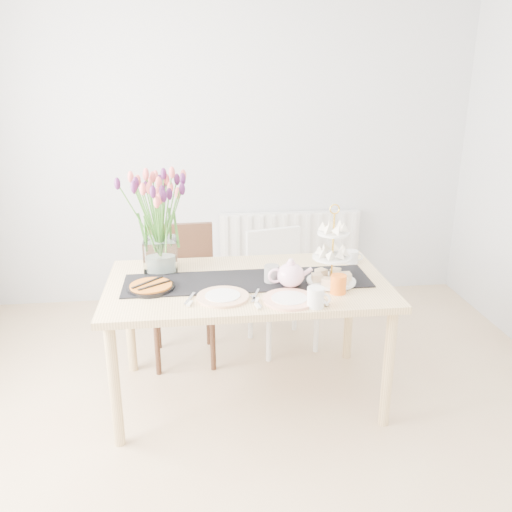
{
  "coord_description": "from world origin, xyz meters",
  "views": [
    {
      "loc": [
        -0.31,
        -2.19,
        1.9
      ],
      "look_at": [
        0.02,
        0.62,
        0.92
      ],
      "focal_mm": 38.0,
      "sensor_mm": 36.0,
      "label": 1
    }
  ],
  "objects": [
    {
      "name": "room_shell",
      "position": [
        0.0,
        0.0,
        1.3
      ],
      "size": [
        4.5,
        4.5,
        4.5
      ],
      "color": "tan",
      "rests_on": "ground"
    },
    {
      "name": "radiator",
      "position": [
        0.5,
        2.19,
        0.45
      ],
      "size": [
        1.2,
        0.08,
        0.6
      ],
      "primitive_type": "cube",
      "color": "white",
      "rests_on": "room_shell"
    },
    {
      "name": "dining_table",
      "position": [
        -0.02,
        0.67,
        0.67
      ],
      "size": [
        1.6,
        0.9,
        0.75
      ],
      "color": "tan",
      "rests_on": "ground"
    },
    {
      "name": "chair_brown",
      "position": [
        -0.41,
        1.25,
        0.53
      ],
      "size": [
        0.47,
        0.47,
        0.91
      ],
      "rotation": [
        0.0,
        0.0,
        0.04
      ],
      "color": "#352013",
      "rests_on": "ground"
    },
    {
      "name": "chair_white",
      "position": [
        0.27,
        1.36,
        0.48
      ],
      "size": [
        0.5,
        0.5,
        0.83
      ],
      "rotation": [
        0.0,
        0.0,
        0.25
      ],
      "color": "white",
      "rests_on": "ground"
    },
    {
      "name": "table_runner",
      "position": [
        -0.02,
        0.67,
        0.75
      ],
      "size": [
        1.4,
        0.35,
        0.01
      ],
      "primitive_type": "cube",
      "color": "black",
      "rests_on": "dining_table"
    },
    {
      "name": "tulip_vase",
      "position": [
        -0.52,
        0.91,
        1.15
      ],
      "size": [
        0.71,
        0.71,
        0.62
      ],
      "rotation": [
        0.0,
        0.0,
        0.05
      ],
      "color": "silver",
      "rests_on": "dining_table"
    },
    {
      "name": "cake_stand",
      "position": [
        0.45,
        0.59,
        0.87
      ],
      "size": [
        0.28,
        0.28,
        0.41
      ],
      "rotation": [
        0.0,
        0.0,
        -0.16
      ],
      "color": "gold",
      "rests_on": "dining_table"
    },
    {
      "name": "teapot",
      "position": [
        0.21,
        0.55,
        0.83
      ],
      "size": [
        0.24,
        0.2,
        0.16
      ],
      "primitive_type": null,
      "rotation": [
        0.0,
        0.0,
        0.01
      ],
      "color": "white",
      "rests_on": "dining_table"
    },
    {
      "name": "cream_jug",
      "position": [
        0.66,
        0.9,
        0.79
      ],
      "size": [
        0.1,
        0.1,
        0.08
      ],
      "primitive_type": "cylinder",
      "rotation": [
        0.0,
        0.0,
        -0.3
      ],
      "color": "silver",
      "rests_on": "dining_table"
    },
    {
      "name": "tart_tin",
      "position": [
        -0.56,
        0.61,
        0.76
      ],
      "size": [
        0.26,
        0.26,
        0.03
      ],
      "rotation": [
        0.0,
        0.0,
        0.36
      ],
      "color": "black",
      "rests_on": "dining_table"
    },
    {
      "name": "mug_grey",
      "position": [
        0.11,
        0.64,
        0.8
      ],
      "size": [
        0.1,
        0.1,
        0.1
      ],
      "primitive_type": "cylinder",
      "rotation": [
        0.0,
        0.0,
        0.26
      ],
      "color": "slate",
      "rests_on": "dining_table"
    },
    {
      "name": "mug_white",
      "position": [
        0.29,
        0.28,
        0.8
      ],
      "size": [
        0.12,
        0.12,
        0.11
      ],
      "primitive_type": "cylinder",
      "rotation": [
        0.0,
        0.0,
        -0.48
      ],
      "color": "white",
      "rests_on": "dining_table"
    },
    {
      "name": "mug_orange",
      "position": [
        0.45,
        0.44,
        0.8
      ],
      "size": [
        0.12,
        0.12,
        0.1
      ],
      "primitive_type": "cylinder",
      "rotation": [
        0.0,
        0.0,
        0.86
      ],
      "color": "orange",
      "rests_on": "dining_table"
    },
    {
      "name": "plate_left",
      "position": [
        -0.18,
        0.45,
        0.76
      ],
      "size": [
        0.35,
        0.35,
        0.01
      ],
      "primitive_type": "cylinder",
      "rotation": [
        0.0,
        0.0,
        -0.31
      ],
      "color": "white",
      "rests_on": "dining_table"
    },
    {
      "name": "plate_right",
      "position": [
        0.17,
        0.37,
        0.76
      ],
      "size": [
        0.33,
        0.33,
        0.01
      ],
      "primitive_type": "cylinder",
      "rotation": [
        0.0,
        0.0,
        0.19
      ],
      "color": "white",
      "rests_on": "dining_table"
    }
  ]
}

